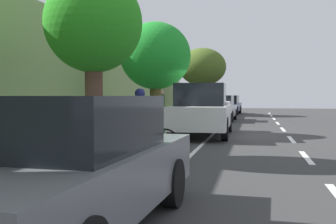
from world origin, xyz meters
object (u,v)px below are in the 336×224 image
parked_sedan_grey_far (70,166)px  street_tree_far_end (93,26)px  parked_sedan_silver_second (219,108)px  cyclist_with_backpack (139,115)px  parked_sedan_dark_blue_nearest (228,105)px  street_tree_near_cyclist (202,67)px  bicycle_at_curb (143,143)px  pedestrian_on_phone (162,104)px  street_tree_mid_block (155,57)px  parked_pickup_white_mid (203,112)px

parked_sedan_grey_far → street_tree_far_end: size_ratio=1.02×
parked_sedan_silver_second → cyclist_with_backpack: size_ratio=2.61×
cyclist_with_backpack → parked_sedan_dark_blue_nearest: bearing=-91.8°
street_tree_near_cyclist → bicycle_at_curb: bearing=93.4°
pedestrian_on_phone → street_tree_far_end: bearing=94.8°
parked_sedan_grey_far → pedestrian_on_phone: bearing=-80.4°
cyclist_with_backpack → pedestrian_on_phone: size_ratio=1.04×
street_tree_mid_block → pedestrian_on_phone: 5.96m
parked_pickup_white_mid → parked_sedan_grey_far: size_ratio=1.19×
cyclist_with_backpack → pedestrian_on_phone: bearing=-79.9°
parked_sedan_silver_second → street_tree_far_end: (1.85, 15.03, 2.49)m
street_tree_near_cyclist → street_tree_mid_block: size_ratio=1.15×
bicycle_at_curb → pedestrian_on_phone: (2.31, -12.16, 0.67)m
parked_sedan_silver_second → bicycle_at_curb: bearing=88.0°
cyclist_with_backpack → street_tree_mid_block: 6.62m
parked_sedan_dark_blue_nearest → street_tree_near_cyclist: size_ratio=0.90×
street_tree_mid_block → pedestrian_on_phone: (1.00, -5.52, -2.01)m
parked_sedan_dark_blue_nearest → parked_sedan_silver_second: same height
bicycle_at_curb → street_tree_mid_block: 7.28m
parked_sedan_dark_blue_nearest → street_tree_near_cyclist: (1.83, 2.17, 2.92)m
parked_sedan_dark_blue_nearest → cyclist_with_backpack: (0.75, 23.44, 0.28)m
bicycle_at_curb → pedestrian_on_phone: 12.40m
street_tree_mid_block → street_tree_far_end: 6.44m
bicycle_at_curb → cyclist_with_backpack: cyclist_with_backpack is taller
street_tree_mid_block → pedestrian_on_phone: bearing=-79.7°
parked_pickup_white_mid → street_tree_near_cyclist: (2.00, -15.76, 2.77)m
parked_sedan_dark_blue_nearest → parked_pickup_white_mid: bearing=90.5°
parked_sedan_dark_blue_nearest → street_tree_mid_block: street_tree_mid_block is taller
parked_pickup_white_mid → street_tree_far_end: bearing=70.8°
parked_sedan_grey_far → cyclist_with_backpack: (0.83, -5.62, 0.28)m
parked_sedan_dark_blue_nearest → parked_sedan_silver_second: bearing=90.1°
parked_sedan_dark_blue_nearest → street_tree_far_end: (1.83, 23.67, 2.49)m
parked_sedan_grey_far → street_tree_mid_block: size_ratio=1.04×
parked_pickup_white_mid → pedestrian_on_phone: 6.89m
street_tree_mid_block → parked_sedan_dark_blue_nearest: bearing=-96.1°
street_tree_mid_block → street_tree_far_end: size_ratio=0.98×
parked_sedan_silver_second → street_tree_far_end: size_ratio=1.01×
parked_sedan_grey_far → bicycle_at_curb: 5.23m
parked_sedan_dark_blue_nearest → street_tree_near_cyclist: street_tree_near_cyclist is taller
street_tree_mid_block → street_tree_far_end: bearing=90.0°
pedestrian_on_phone → cyclist_with_backpack: bearing=100.1°
parked_sedan_grey_far → street_tree_near_cyclist: (1.92, -26.90, 2.92)m
street_tree_near_cyclist → street_tree_far_end: (0.00, 21.50, -0.43)m
parked_sedan_dark_blue_nearest → street_tree_far_end: street_tree_far_end is taller
bicycle_at_curb → street_tree_far_end: (1.31, -0.21, 2.85)m
street_tree_near_cyclist → street_tree_mid_block: (0.00, 15.07, -0.60)m
parked_sedan_silver_second → street_tree_mid_block: bearing=77.9°
parked_sedan_dark_blue_nearest → street_tree_mid_block: 17.49m
parked_pickup_white_mid → cyclist_with_backpack: size_ratio=3.13×
parked_sedan_silver_second → bicycle_at_curb: parked_sedan_silver_second is taller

